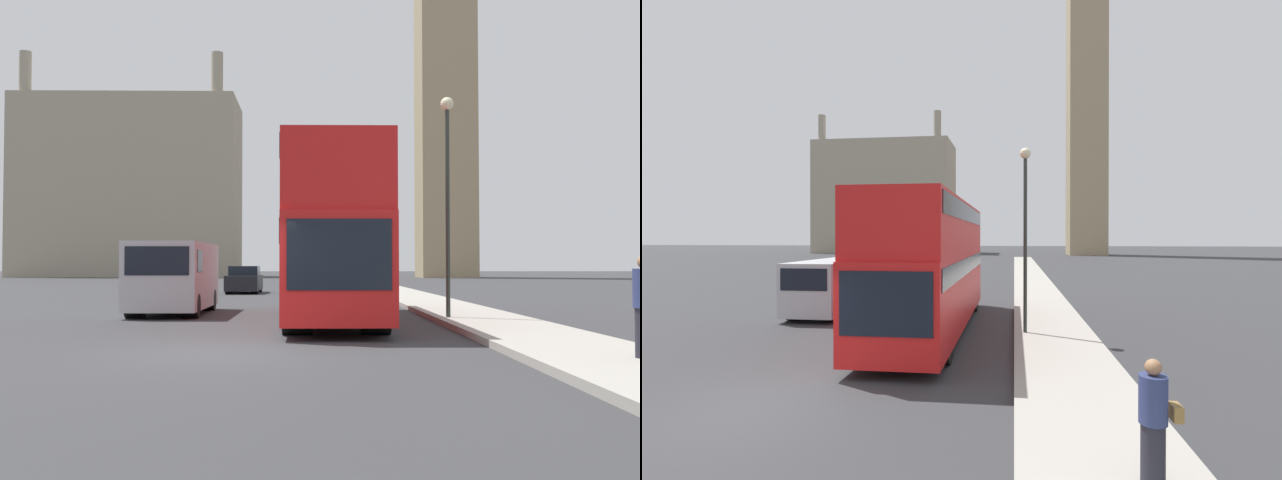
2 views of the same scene
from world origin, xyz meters
The scene contains 7 objects.
ground_plane centered at (0.00, 0.00, 0.00)m, with size 300.00×300.00×0.00m, color #333335.
sidewalk_strip centered at (6.30, 0.00, 0.07)m, with size 2.61×120.00×0.15m.
building_block_distant centered at (-21.61, 79.53, 11.41)m, with size 27.70×12.18×27.75m.
red_double_decker_bus centered at (2.16, 7.33, 2.50)m, with size 2.49×11.33×4.48m.
white_van centered at (-2.81, 10.10, 1.23)m, with size 2.19×5.31×2.28m.
street_lamp centered at (5.36, 6.65, 4.10)m, with size 0.36×0.36×6.07m.
parked_sedan centered at (-2.06, 26.83, 0.69)m, with size 1.77×4.39×1.50m.
Camera 1 is at (1.55, -12.84, 1.60)m, focal length 40.00 mm.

